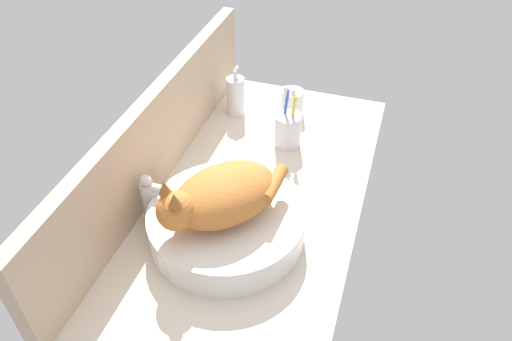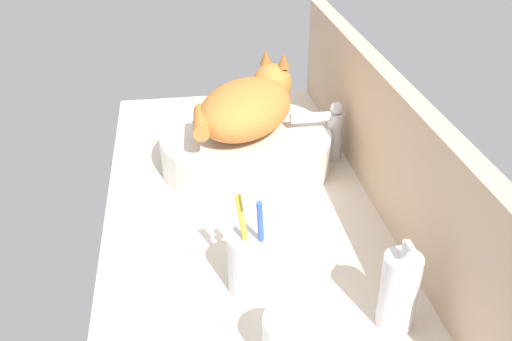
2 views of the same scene
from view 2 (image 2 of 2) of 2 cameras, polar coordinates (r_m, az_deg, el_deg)
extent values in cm
cube|color=beige|center=(113.65, -0.72, -4.14)|extent=(110.04, 55.55, 4.00)
cube|color=#CCAD8C|center=(111.99, 12.54, 3.31)|extent=(110.04, 3.60, 25.56)
cylinder|color=silver|center=(123.68, -1.03, 2.19)|extent=(36.62, 36.62, 7.93)
ellipsoid|color=#CC7533|center=(119.48, -1.07, 6.19)|extent=(30.17, 28.79, 11.00)
sphere|color=#CC7533|center=(128.44, 1.64, 8.70)|extent=(8.80, 8.80, 8.80)
cone|color=#995726|center=(128.34, 1.01, 11.26)|extent=(2.80, 2.80, 3.20)
cone|color=#995726|center=(126.42, 2.79, 10.93)|extent=(2.80, 2.80, 3.20)
cylinder|color=#CC7533|center=(113.09, -5.49, 4.86)|extent=(11.18, 3.89, 3.20)
cylinder|color=silver|center=(126.77, 7.84, 3.42)|extent=(3.60, 3.60, 11.00)
cylinder|color=silver|center=(123.37, 5.76, 5.31)|extent=(2.25, 10.01, 2.20)
sphere|color=silver|center=(123.90, 8.06, 6.18)|extent=(2.80, 2.80, 2.80)
cylinder|color=silver|center=(85.97, 14.08, -11.66)|extent=(5.54, 5.54, 12.34)
cylinder|color=silver|center=(81.20, 14.74, -7.68)|extent=(1.20, 1.20, 2.80)
cylinder|color=silver|center=(79.51, 15.19, -7.41)|extent=(2.20, 1.00, 1.00)
cylinder|color=silver|center=(90.23, -0.42, -9.19)|extent=(7.60, 7.60, 9.94)
cylinder|color=blue|center=(87.26, 0.56, -7.48)|extent=(2.62, 1.98, 17.03)
cube|color=white|center=(82.30, 0.59, -2.81)|extent=(1.44, 0.95, 2.55)
cylinder|color=yellow|center=(87.19, -0.98, -7.52)|extent=(3.83, 2.88, 16.89)
cube|color=white|center=(82.23, -1.03, -2.84)|extent=(1.61, 1.08, 2.65)
cylinder|color=white|center=(79.90, 3.65, -16.65)|extent=(7.27, 7.27, 8.18)
camera|label=1|loc=(1.86, -17.47, 37.59)|focal=35.00mm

